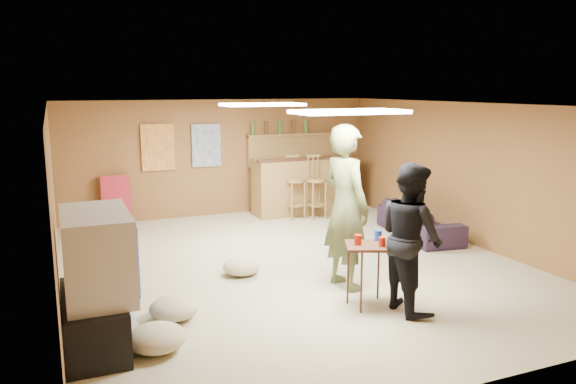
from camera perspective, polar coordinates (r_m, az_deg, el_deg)
name	(u,v)px	position (r m, az deg, el deg)	size (l,w,h in m)	color
ground	(294,265)	(7.83, 0.57, -7.46)	(7.00, 7.00, 0.00)	tan
ceiling	(294,105)	(7.45, 0.60, 8.84)	(6.00, 7.00, 0.02)	silver
wall_back	(221,158)	(10.83, -6.79, 3.49)	(6.00, 0.02, 2.20)	brown
wall_front	(471,260)	(4.65, 18.06, -6.55)	(6.00, 0.02, 2.20)	brown
wall_left	(54,205)	(6.96, -22.71, -1.23)	(0.02, 7.00, 2.20)	brown
wall_right	(471,174)	(9.16, 18.09, 1.74)	(0.02, 7.00, 2.20)	brown
tv_stand	(94,320)	(5.77, -19.15, -12.21)	(0.55, 1.30, 0.50)	black
dvd_box	(118,326)	(5.82, -16.88, -12.93)	(0.35, 0.50, 0.08)	#B2B2B7
tv_body	(97,254)	(5.56, -18.84, -5.95)	(0.60, 1.10, 0.80)	#B2B2B7
tv_screen	(131,250)	(5.59, -15.65, -5.70)	(0.02, 0.95, 0.65)	navy
bar_counter	(304,185)	(10.92, 1.67, 0.70)	(2.00, 0.60, 1.10)	olive
bar_lip	(310,159)	(10.61, 2.25, 3.41)	(2.10, 0.12, 0.05)	#381D12
bar_shelf	(295,135)	(11.20, 0.74, 5.85)	(2.00, 0.18, 0.05)	olive
bar_backing	(295,150)	(11.25, 0.70, 4.34)	(2.00, 0.14, 0.60)	olive
poster_left	(158,147)	(10.50, -13.08, 4.44)	(0.60, 0.03, 0.85)	#BF3F26
poster_right	(206,145)	(10.69, -8.30, 4.71)	(0.55, 0.03, 0.80)	#334C99
folding_chair_stack	(116,201)	(10.37, -17.07, -0.86)	(0.50, 0.14, 0.90)	#AB1F2D
ceiling_panel_front	(349,112)	(6.10, 6.25, 8.11)	(1.20, 0.60, 0.04)	white
ceiling_panel_back	(262,105)	(8.57, -2.62, 8.86)	(1.20, 0.60, 0.04)	white
person_olive	(346,207)	(6.81, 5.90, -1.53)	(0.73, 0.48, 2.01)	#5B6239
person_black	(411,237)	(6.27, 12.37, -4.51)	(0.80, 0.62, 1.65)	black
sofa	(419,220)	(9.52, 13.17, -2.82)	(1.81, 0.71, 0.53)	black
tray_table	(370,275)	(6.41, 8.35, -8.37)	(0.55, 0.44, 0.71)	#381D12
cup_red_near	(358,240)	(6.27, 7.12, -4.82)	(0.08, 0.08, 0.11)	#B3190B
cup_red_far	(382,242)	(6.25, 9.53, -5.00)	(0.07, 0.07, 0.10)	#B3190B
cup_blue	(378,235)	(6.47, 9.12, -4.37)	(0.09, 0.09, 0.12)	#16419A
bar_stool_left	(296,187)	(10.45, 0.77, 0.49)	(0.38, 0.38, 1.19)	olive
bar_stool_right	(316,188)	(10.49, 2.91, 0.41)	(0.36, 0.36, 1.15)	olive
cushion_near_tv	(174,308)	(6.21, -11.53, -11.48)	(0.52, 0.52, 0.24)	tan
cushion_mid	(241,266)	(7.46, -4.76, -7.55)	(0.49, 0.49, 0.22)	tan
cushion_far	(157,338)	(5.55, -13.18, -14.23)	(0.55, 0.55, 0.25)	tan
bottle_row	(280,127)	(11.04, -0.84, 6.59)	(1.20, 0.08, 0.26)	#3F7233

